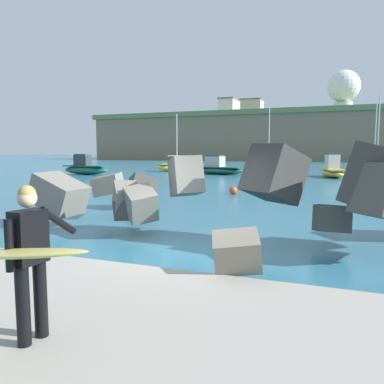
% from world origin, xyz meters
% --- Properties ---
extents(ground_plane, '(400.00, 400.00, 0.00)m').
position_xyz_m(ground_plane, '(0.00, 0.00, 0.00)').
color(ground_plane, '#2D6B84').
extents(walkway_path, '(48.00, 4.40, 0.24)m').
position_xyz_m(walkway_path, '(0.00, -4.00, 0.12)').
color(walkway_path, '#9E998E').
rests_on(walkway_path, ground).
extents(breakwater_jetty, '(31.69, 8.75, 2.62)m').
position_xyz_m(breakwater_jetty, '(2.54, 2.14, 1.19)').
color(breakwater_jetty, slate).
rests_on(breakwater_jetty, ground).
extents(surfer_with_board, '(2.12, 1.26, 1.78)m').
position_xyz_m(surfer_with_board, '(0.19, -4.89, 1.28)').
color(surfer_with_board, black).
rests_on(surfer_with_board, walkway_path).
extents(boat_near_left, '(4.12, 4.12, 6.63)m').
position_xyz_m(boat_near_left, '(-14.39, 32.75, 0.53)').
color(boat_near_left, '#EAC64C').
rests_on(boat_near_left, ground).
extents(boat_near_centre, '(2.92, 5.16, 2.16)m').
position_xyz_m(boat_near_centre, '(3.02, 28.89, 0.65)').
color(boat_near_centre, '#EAC64C').
rests_on(boat_near_centre, ground).
extents(boat_mid_left, '(3.69, 4.61, 8.09)m').
position_xyz_m(boat_mid_left, '(-4.94, 40.85, 0.61)').
color(boat_mid_left, white).
rests_on(boat_mid_left, ground).
extents(boat_mid_right, '(5.23, 1.85, 2.09)m').
position_xyz_m(boat_mid_right, '(-20.59, 24.22, 0.66)').
color(boat_mid_right, '#1E6656').
rests_on(boat_mid_right, ground).
extents(boat_far_left, '(5.37, 3.31, 8.06)m').
position_xyz_m(boat_far_left, '(6.82, 35.35, 0.59)').
color(boat_far_left, '#1E6656').
rests_on(boat_far_left, ground).
extents(boat_far_centre, '(3.84, 5.91, 8.11)m').
position_xyz_m(boat_far_centre, '(7.39, 42.97, 0.47)').
color(boat_far_centre, beige).
rests_on(boat_far_centre, ground).
extents(boat_far_right, '(6.05, 3.30, 1.94)m').
position_xyz_m(boat_far_right, '(-8.09, 29.48, 0.60)').
color(boat_far_right, '#1E6656').
rests_on(boat_far_right, ground).
extents(mooring_buoy_inner, '(0.44, 0.44, 0.44)m').
position_xyz_m(mooring_buoy_inner, '(-1.95, 12.24, 0.22)').
color(mooring_buoy_inner, '#E54C1E').
rests_on(mooring_buoy_inner, ground).
extents(headland_bluff, '(93.62, 37.44, 12.13)m').
position_xyz_m(headland_bluff, '(-12.72, 99.08, 6.09)').
color(headland_bluff, '#847056').
rests_on(headland_bluff, ground).
extents(radar_dome, '(8.15, 8.15, 10.80)m').
position_xyz_m(radar_dome, '(4.29, 98.51, 18.33)').
color(radar_dome, silver).
rests_on(radar_dome, headland_bluff).
extents(station_building_west, '(4.22, 8.29, 4.10)m').
position_xyz_m(station_building_west, '(-24.28, 92.54, 14.19)').
color(station_building_west, silver).
rests_on(station_building_west, headland_bluff).
extents(station_building_central, '(6.49, 6.48, 5.87)m').
position_xyz_m(station_building_central, '(-21.49, 108.56, 15.08)').
color(station_building_central, '#B2ADA3').
rests_on(station_building_central, headland_bluff).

